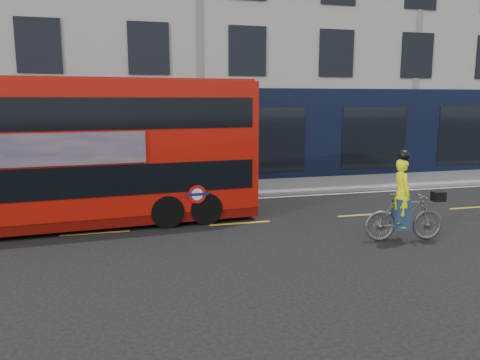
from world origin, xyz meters
name	(u,v)px	position (x,y,z in m)	size (l,w,h in m)	color
ground	(254,238)	(0.00, 0.00, 0.00)	(120.00, 120.00, 0.00)	black
pavement	(208,190)	(0.00, 6.50, 0.06)	(60.00, 3.00, 0.12)	gray
kerb	(215,197)	(0.00, 5.00, 0.07)	(60.00, 0.12, 0.13)	gray
building_terrace	(182,18)	(0.00, 12.94, 7.49)	(50.00, 10.07, 15.00)	#A3A09A
road_edge_line	(217,200)	(0.00, 4.70, 0.00)	(58.00, 0.10, 0.01)	silver
lane_dashes	(240,223)	(0.00, 1.50, 0.00)	(58.00, 0.12, 0.01)	gold
bus	(75,152)	(-4.48, 2.45, 2.10)	(10.30, 3.02, 4.09)	#B21007
cyclist	(404,211)	(3.57, -1.14, 0.77)	(2.10, 0.89, 2.31)	#4F5154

